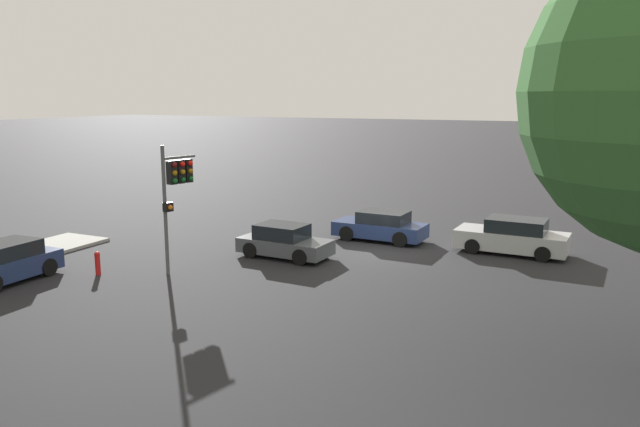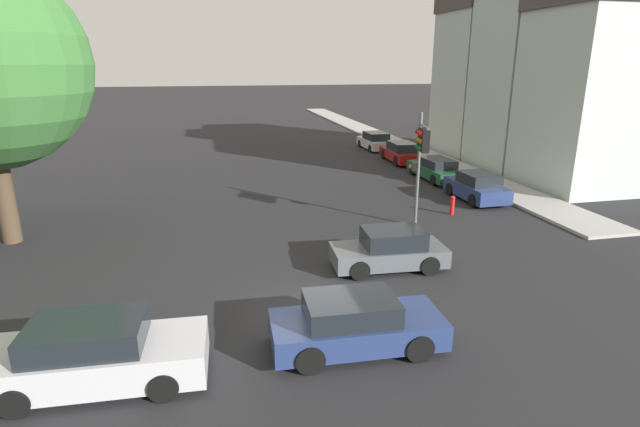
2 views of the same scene
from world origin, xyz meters
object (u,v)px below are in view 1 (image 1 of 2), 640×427
at_px(traffic_signal, 176,182).
at_px(crossing_car_1, 381,226).
at_px(crossing_car_2, 512,237).
at_px(crossing_car_0, 284,242).
at_px(parked_car_0, 6,263).
at_px(fire_hydrant, 98,262).

relative_size(traffic_signal, crossing_car_1, 1.14).
relative_size(traffic_signal, crossing_car_2, 1.04).
xyz_separation_m(traffic_signal, crossing_car_0, (-2.62, -3.73, -2.88)).
relative_size(crossing_car_2, parked_car_0, 1.22).
height_order(traffic_signal, crossing_car_1, traffic_signal).
height_order(traffic_signal, parked_car_0, traffic_signal).
bearing_deg(fire_hydrant, parked_car_0, 40.68).
height_order(crossing_car_2, fire_hydrant, crossing_car_2).
height_order(crossing_car_0, crossing_car_1, crossing_car_1).
xyz_separation_m(crossing_car_0, fire_hydrant, (5.17, 5.46, -0.17)).
distance_m(crossing_car_1, parked_car_0, 15.98).
bearing_deg(crossing_car_2, parked_car_0, 39.65).
bearing_deg(crossing_car_0, crossing_car_2, 32.15).
bearing_deg(crossing_car_2, crossing_car_1, 3.59).
height_order(traffic_signal, crossing_car_2, traffic_signal).
bearing_deg(crossing_car_1, crossing_car_0, 62.72).
distance_m(crossing_car_2, parked_car_0, 20.46).
bearing_deg(traffic_signal, crossing_car_1, 70.79).
bearing_deg(traffic_signal, crossing_car_2, 49.91).
bearing_deg(crossing_car_0, parked_car_0, -132.21).
bearing_deg(crossing_car_1, fire_hydrant, 54.49).
xyz_separation_m(traffic_signal, parked_car_0, (4.98, 3.82, -2.84)).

